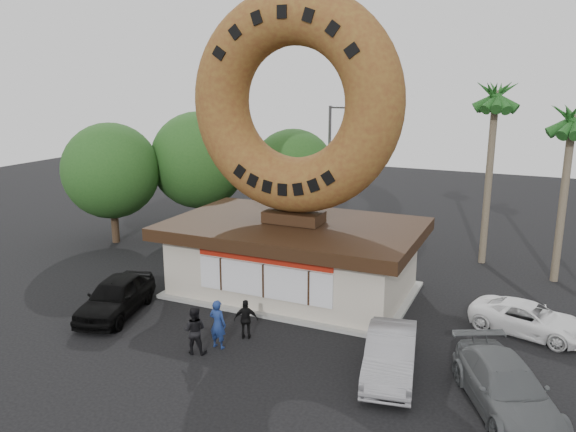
{
  "coord_description": "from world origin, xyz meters",
  "views": [
    {
      "loc": [
        9.77,
        -16.34,
        9.58
      ],
      "look_at": [
        0.61,
        4.0,
        4.1
      ],
      "focal_mm": 35.0,
      "sensor_mm": 36.0,
      "label": 1
    }
  ],
  "objects_px": {
    "person_right": "(246,319)",
    "car_grey": "(506,387)",
    "car_silver": "(390,354)",
    "person_center": "(194,330)",
    "car_black": "(116,296)",
    "street_lamp": "(331,164)",
    "person_left": "(218,324)",
    "donut_shop": "(294,255)",
    "giant_donut": "(294,103)",
    "car_white": "(529,319)"
  },
  "relations": [
    {
      "from": "car_grey",
      "to": "donut_shop",
      "type": "bearing_deg",
      "value": 121.11
    },
    {
      "from": "person_right",
      "to": "person_center",
      "type": "bearing_deg",
      "value": 34.49
    },
    {
      "from": "person_right",
      "to": "car_grey",
      "type": "xyz_separation_m",
      "value": [
        9.25,
        -1.02,
        -0.04
      ]
    },
    {
      "from": "car_white",
      "to": "person_center",
      "type": "bearing_deg",
      "value": 135.61
    },
    {
      "from": "person_right",
      "to": "car_grey",
      "type": "height_order",
      "value": "person_right"
    },
    {
      "from": "giant_donut",
      "to": "car_black",
      "type": "relative_size",
      "value": 2.05
    },
    {
      "from": "street_lamp",
      "to": "car_black",
      "type": "distance_m",
      "value": 16.3
    },
    {
      "from": "person_right",
      "to": "car_white",
      "type": "xyz_separation_m",
      "value": [
        9.73,
        4.82,
        -0.16
      ]
    },
    {
      "from": "car_black",
      "to": "giant_donut",
      "type": "bearing_deg",
      "value": 29.29
    },
    {
      "from": "person_left",
      "to": "car_white",
      "type": "distance_m",
      "value": 11.89
    },
    {
      "from": "car_black",
      "to": "car_white",
      "type": "relative_size",
      "value": 1.07
    },
    {
      "from": "person_center",
      "to": "person_right",
      "type": "height_order",
      "value": "person_center"
    },
    {
      "from": "person_center",
      "to": "car_white",
      "type": "bearing_deg",
      "value": -164.81
    },
    {
      "from": "street_lamp",
      "to": "car_black",
      "type": "height_order",
      "value": "street_lamp"
    },
    {
      "from": "street_lamp",
      "to": "person_center",
      "type": "relative_size",
      "value": 4.55
    },
    {
      "from": "giant_donut",
      "to": "person_right",
      "type": "height_order",
      "value": "giant_donut"
    },
    {
      "from": "car_silver",
      "to": "car_grey",
      "type": "distance_m",
      "value": 3.67
    },
    {
      "from": "donut_shop",
      "to": "person_center",
      "type": "height_order",
      "value": "donut_shop"
    },
    {
      "from": "donut_shop",
      "to": "street_lamp",
      "type": "xyz_separation_m",
      "value": [
        -1.86,
        10.02,
        2.72
      ]
    },
    {
      "from": "car_white",
      "to": "street_lamp",
      "type": "bearing_deg",
      "value": 63.27
    },
    {
      "from": "donut_shop",
      "to": "person_center",
      "type": "distance_m",
      "value": 7.03
    },
    {
      "from": "person_left",
      "to": "car_white",
      "type": "height_order",
      "value": "person_left"
    },
    {
      "from": "car_black",
      "to": "person_center",
      "type": "bearing_deg",
      "value": -31.66
    },
    {
      "from": "street_lamp",
      "to": "car_black",
      "type": "xyz_separation_m",
      "value": [
        -3.85,
        -15.4,
        -3.69
      ]
    },
    {
      "from": "donut_shop",
      "to": "car_grey",
      "type": "xyz_separation_m",
      "value": [
        9.55,
        -6.15,
        -1.04
      ]
    },
    {
      "from": "donut_shop",
      "to": "street_lamp",
      "type": "height_order",
      "value": "street_lamp"
    },
    {
      "from": "car_white",
      "to": "car_black",
      "type": "bearing_deg",
      "value": 122.12
    },
    {
      "from": "person_left",
      "to": "person_right",
      "type": "relative_size",
      "value": 1.2
    },
    {
      "from": "car_black",
      "to": "person_left",
      "type": "bearing_deg",
      "value": -22.93
    },
    {
      "from": "person_center",
      "to": "car_black",
      "type": "relative_size",
      "value": 0.38
    },
    {
      "from": "person_left",
      "to": "car_silver",
      "type": "xyz_separation_m",
      "value": [
        6.21,
        0.67,
        -0.18
      ]
    },
    {
      "from": "person_left",
      "to": "giant_donut",
      "type": "bearing_deg",
      "value": -89.11
    },
    {
      "from": "car_silver",
      "to": "car_grey",
      "type": "height_order",
      "value": "car_silver"
    },
    {
      "from": "giant_donut",
      "to": "street_lamp",
      "type": "height_order",
      "value": "giant_donut"
    },
    {
      "from": "car_silver",
      "to": "car_white",
      "type": "distance_m",
      "value": 6.66
    },
    {
      "from": "giant_donut",
      "to": "person_center",
      "type": "height_order",
      "value": "giant_donut"
    },
    {
      "from": "person_left",
      "to": "person_center",
      "type": "distance_m",
      "value": 0.89
    },
    {
      "from": "car_silver",
      "to": "donut_shop",
      "type": "bearing_deg",
      "value": 126.64
    },
    {
      "from": "car_silver",
      "to": "car_grey",
      "type": "bearing_deg",
      "value": -19.63
    },
    {
      "from": "street_lamp",
      "to": "person_left",
      "type": "bearing_deg",
      "value": -84.45
    },
    {
      "from": "car_black",
      "to": "donut_shop",
      "type": "bearing_deg",
      "value": 29.21
    },
    {
      "from": "person_center",
      "to": "person_right",
      "type": "relative_size",
      "value": 1.14
    },
    {
      "from": "street_lamp",
      "to": "car_silver",
      "type": "xyz_separation_m",
      "value": [
        7.78,
        -15.57,
        -3.74
      ]
    },
    {
      "from": "street_lamp",
      "to": "car_grey",
      "type": "bearing_deg",
      "value": -54.8
    },
    {
      "from": "street_lamp",
      "to": "person_left",
      "type": "height_order",
      "value": "street_lamp"
    },
    {
      "from": "donut_shop",
      "to": "person_right",
      "type": "bearing_deg",
      "value": -86.62
    },
    {
      "from": "person_left",
      "to": "car_black",
      "type": "xyz_separation_m",
      "value": [
        -5.42,
        0.84,
        -0.13
      ]
    },
    {
      "from": "street_lamp",
      "to": "person_left",
      "type": "distance_m",
      "value": 16.7
    },
    {
      "from": "donut_shop",
      "to": "person_right",
      "type": "height_order",
      "value": "donut_shop"
    },
    {
      "from": "giant_donut",
      "to": "person_right",
      "type": "distance_m",
      "value": 9.36
    }
  ]
}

